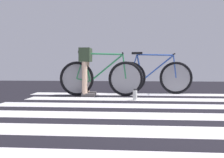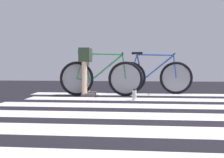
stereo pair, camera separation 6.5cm
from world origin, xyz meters
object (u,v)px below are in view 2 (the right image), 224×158
at_px(water_bottle, 134,95).
at_px(cyclist_1_of_2, 86,65).
at_px(bicycle_1_of_2, 101,77).
at_px(bicycle_2_of_2, 153,76).

bearing_deg(water_bottle, cyclist_1_of_2, 148.78).
bearing_deg(bicycle_1_of_2, water_bottle, -42.38).
distance_m(cyclist_1_of_2, water_bottle, 1.29).
distance_m(bicycle_2_of_2, water_bottle, 1.23).
xyz_separation_m(cyclist_1_of_2, bicycle_2_of_2, (1.41, 0.52, -0.26)).
relative_size(bicycle_1_of_2, water_bottle, 8.34).
distance_m(cyclist_1_of_2, bicycle_2_of_2, 1.52).
distance_m(bicycle_1_of_2, water_bottle, 0.97).
height_order(bicycle_2_of_2, water_bottle, bicycle_2_of_2).
bearing_deg(water_bottle, bicycle_2_of_2, 70.20).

